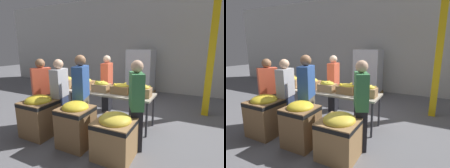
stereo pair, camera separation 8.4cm
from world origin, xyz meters
TOP-DOWN VIEW (x-y plane):
  - ground_plane at (0.00, 0.00)m, footprint 30.00×30.00m
  - wall_back at (0.00, 3.70)m, footprint 16.00×0.08m
  - sorting_table at (0.00, 0.00)m, footprint 2.57×0.73m
  - banana_box_0 at (-1.06, -0.09)m, footprint 0.45×0.34m
  - banana_box_1 at (-0.55, 0.07)m, footprint 0.45×0.29m
  - banana_box_2 at (0.01, -0.06)m, footprint 0.41×0.30m
  - banana_box_3 at (0.51, -0.02)m, footprint 0.43×0.34m
  - banana_box_4 at (1.04, -0.05)m, footprint 0.40×0.29m
  - volunteer_0 at (-0.25, 0.74)m, footprint 0.28×0.47m
  - volunteer_1 at (1.14, -0.76)m, footprint 0.40×0.50m
  - volunteer_2 at (-0.11, -0.71)m, footprint 0.36×0.51m
  - volunteer_3 at (-1.23, -0.76)m, footprint 0.40×0.48m
  - volunteer_4 at (-0.69, -0.73)m, footprint 0.30×0.47m
  - donation_bin_0 at (-0.88, -1.20)m, footprint 0.64×0.64m
  - donation_bin_1 at (0.09, -1.20)m, footprint 0.59×0.59m
  - donation_bin_2 at (0.92, -1.20)m, footprint 0.66×0.66m
  - support_pillar at (2.39, 1.65)m, footprint 0.17×0.17m
  - pallet_stack_0 at (0.12, 2.90)m, footprint 1.02×1.02m

SIDE VIEW (x-z plane):
  - ground_plane at x=0.00m, z-range 0.00..0.00m
  - donation_bin_2 at x=0.92m, z-range 0.02..0.82m
  - donation_bin_1 at x=0.09m, z-range 0.03..0.91m
  - donation_bin_0 at x=-0.88m, z-range 0.03..0.91m
  - sorting_table at x=0.00m, z-range 0.35..1.16m
  - volunteer_3 at x=-1.23m, z-range 0.00..1.61m
  - volunteer_4 at x=-0.69m, z-range 0.00..1.62m
  - volunteer_0 at x=-0.25m, z-range -0.01..1.64m
  - volunteer_1 at x=1.14m, z-range -0.01..1.66m
  - volunteer_2 at x=-0.11m, z-range -0.01..1.72m
  - pallet_stack_0 at x=0.12m, z-range -0.01..1.77m
  - banana_box_3 at x=0.51m, z-range 0.81..1.05m
  - banana_box_2 at x=0.01m, z-range 0.81..1.08m
  - banana_box_4 at x=1.04m, z-range 0.81..1.08m
  - banana_box_1 at x=-0.55m, z-range 0.81..1.08m
  - banana_box_0 at x=-1.06m, z-range 0.81..1.11m
  - wall_back at x=0.00m, z-range 0.00..4.00m
  - support_pillar at x=2.39m, z-range 0.00..4.00m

